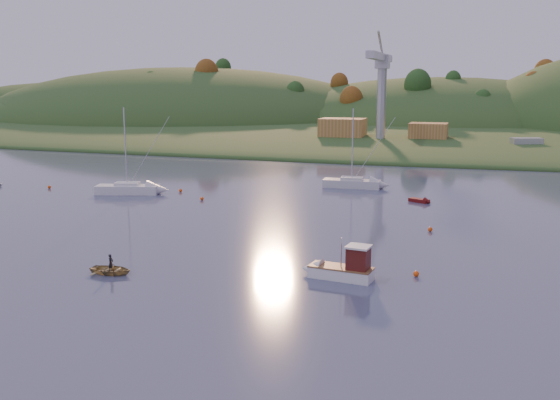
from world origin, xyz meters
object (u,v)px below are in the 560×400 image
(fishing_boat, at_px, (336,268))
(sailboat_near, at_px, (127,188))
(sailboat_far, at_px, (352,183))
(canoe, at_px, (111,270))
(red_tender, at_px, (423,201))

(fishing_boat, distance_m, sailboat_near, 48.55)
(sailboat_near, distance_m, sailboat_far, 34.14)
(fishing_boat, distance_m, canoe, 19.29)
(sailboat_far, bearing_deg, red_tender, -40.44)
(fishing_boat, height_order, canoe, fishing_boat)
(sailboat_near, bearing_deg, sailboat_far, 11.67)
(sailboat_near, relative_size, canoe, 3.44)
(fishing_boat, bearing_deg, red_tender, -89.17)
(fishing_boat, height_order, sailboat_near, sailboat_near)
(sailboat_near, distance_m, red_tender, 42.63)
(fishing_boat, relative_size, red_tender, 1.88)
(sailboat_near, height_order, sailboat_far, sailboat_near)
(sailboat_near, xyz_separation_m, canoe, (19.58, -34.71, -0.42))
(canoe, bearing_deg, red_tender, -31.28)
(sailboat_far, distance_m, canoe, 51.39)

